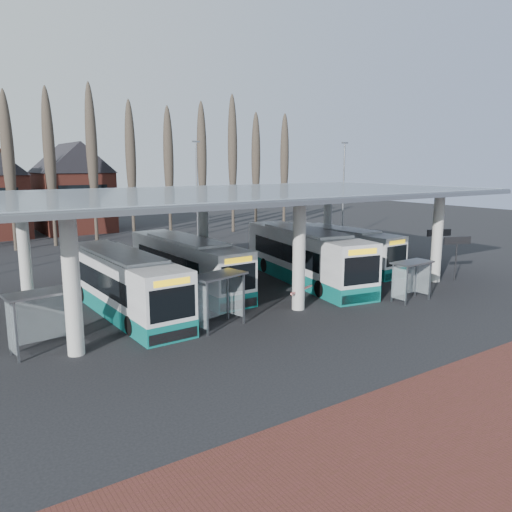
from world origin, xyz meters
TOP-DOWN VIEW (x-y plane):
  - ground at (0.00, 0.00)m, footprint 140.00×140.00m
  - station_canopy at (0.00, 8.00)m, footprint 32.00×16.00m
  - poplar_row at (0.00, 33.00)m, footprint 45.10×1.10m
  - lamp_post_b at (6.00, 26.00)m, footprint 0.80×0.16m
  - lamp_post_c at (20.00, 20.00)m, footprint 0.80×0.16m
  - bus_0 at (-8.19, 7.41)m, footprint 2.88×11.97m
  - bus_1 at (-3.03, 10.13)m, footprint 2.84×11.99m
  - bus_2 at (4.67, 7.65)m, footprint 4.97×13.26m
  - bus_3 at (9.86, 9.90)m, footprint 2.80×11.27m
  - shelter_0 at (-13.05, 3.71)m, footprint 2.99×1.74m
  - shelter_1 at (-5.24, 2.43)m, footprint 3.14×2.09m
  - shelter_2 at (6.59, 0.29)m, footprint 2.56×1.33m
  - info_sign_0 at (13.41, 1.91)m, footprint 1.96×0.81m
  - info_sign_1 at (15.61, 4.98)m, footprint 2.00×0.73m
  - barrier at (0.40, 2.83)m, footprint 2.21×1.07m

SIDE VIEW (x-z plane):
  - ground at x=0.00m, z-range 0.00..0.00m
  - barrier at x=0.40m, z-range 0.32..1.50m
  - bus_3 at x=9.86m, z-range -0.09..3.02m
  - bus_0 at x=-8.19m, z-range -0.09..3.21m
  - bus_1 at x=-3.03m, z-range -0.10..3.22m
  - bus_2 at x=4.67m, z-range -0.10..3.50m
  - shelter_2 at x=6.59m, z-range 0.53..2.88m
  - shelter_0 at x=-13.05m, z-range 0.60..3.24m
  - shelter_1 at x=-5.24m, z-range 0.61..3.28m
  - info_sign_0 at x=13.41m, z-range 1.03..4.08m
  - info_sign_1 at x=15.61m, z-range 1.04..4.11m
  - lamp_post_b at x=6.00m, z-range 0.25..10.42m
  - lamp_post_c at x=20.00m, z-range 0.25..10.42m
  - station_canopy at x=0.00m, z-range 2.51..8.85m
  - poplar_row at x=0.00m, z-range 1.53..16.03m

